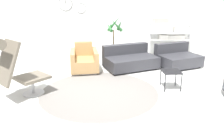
{
  "coord_description": "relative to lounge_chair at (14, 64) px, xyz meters",
  "views": [
    {
      "loc": [
        0.12,
        -4.4,
        1.95
      ],
      "look_at": [
        0.38,
        0.37,
        0.55
      ],
      "focal_mm": 35.0,
      "sensor_mm": 36.0,
      "label": 1
    }
  ],
  "objects": [
    {
      "name": "lounge_chair",
      "position": [
        0.0,
        0.0,
        0.0
      ],
      "size": [
        1.1,
        1.11,
        1.29
      ],
      "rotation": [
        0.0,
        0.0,
        -0.78
      ],
      "color": "#BCBCC1",
      "rests_on": "ground_plane"
    },
    {
      "name": "couch_second",
      "position": [
        3.95,
        2.01,
        -0.5
      ],
      "size": [
        1.37,
        1.23,
        0.65
      ],
      "rotation": [
        0.0,
        0.0,
        3.49
      ],
      "color": "black",
      "rests_on": "ground_plane"
    },
    {
      "name": "side_table",
      "position": [
        3.22,
        0.34,
        -0.37
      ],
      "size": [
        0.4,
        0.4,
        0.42
      ],
      "color": "black",
      "rests_on": "ground_plane"
    },
    {
      "name": "couch_low",
      "position": [
        2.52,
        1.89,
        -0.5
      ],
      "size": [
        1.64,
        1.32,
        0.65
      ],
      "rotation": [
        0.0,
        0.0,
        3.49
      ],
      "color": "black",
      "rests_on": "ground_plane"
    },
    {
      "name": "shelf_unit",
      "position": [
        4.05,
        2.96,
        0.18
      ],
      "size": [
        1.39,
        0.28,
        1.74
      ],
      "color": "#BCBCC1",
      "rests_on": "ground_plane"
    },
    {
      "name": "potted_plant",
      "position": [
        2.11,
        2.64,
        -0.11
      ],
      "size": [
        0.54,
        0.56,
        1.41
      ],
      "color": "silver",
      "rests_on": "ground_plane"
    },
    {
      "name": "wall_back",
      "position": [
        1.55,
        3.32,
        0.67
      ],
      "size": [
        12.0,
        0.09,
        2.8
      ],
      "color": "white",
      "rests_on": "ground_plane"
    },
    {
      "name": "armchair_red",
      "position": [
        1.22,
        1.74,
        -0.46
      ],
      "size": [
        0.83,
        0.97,
        0.76
      ],
      "rotation": [
        0.0,
        0.0,
        3.25
      ],
      "color": "silver",
      "rests_on": "ground_plane"
    },
    {
      "name": "round_rug",
      "position": [
        1.64,
        0.26,
        -0.73
      ],
      "size": [
        2.54,
        2.54,
        0.01
      ],
      "color": "slate",
      "rests_on": "ground_plane"
    },
    {
      "name": "ground_plane",
      "position": [
        1.56,
        0.29,
        -0.73
      ],
      "size": [
        12.0,
        12.0,
        0.0
      ],
      "primitive_type": "plane",
      "color": "silver"
    }
  ]
}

